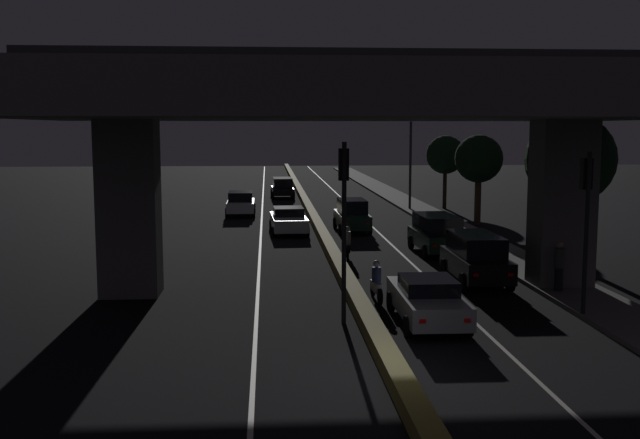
{
  "coord_description": "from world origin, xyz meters",
  "views": [
    {
      "loc": [
        -2.95,
        -16.99,
        5.87
      ],
      "look_at": [
        -0.14,
        22.61,
        1.0
      ],
      "focal_mm": 42.0,
      "sensor_mm": 36.0,
      "label": 1
    }
  ],
  "objects_px": {
    "traffic_light_right_of_median": "(586,206)",
    "car_black_third_oncoming": "(282,187)",
    "street_lamp": "(406,151)",
    "motorcycle_black_filtering_mid": "(347,245)",
    "traffic_light_left_of_median": "(344,201)",
    "car_white_lead_oncoming": "(289,220)",
    "car_dark_green_fourth": "(352,215)",
    "pedestrian_on_sidewalk": "(559,266)",
    "car_black_second": "(476,257)",
    "car_dark_green_third": "(437,233)",
    "car_white_second_oncoming": "(241,203)",
    "motorcycle_white_filtering_near": "(376,283)",
    "car_silver_lead": "(427,299)"
  },
  "relations": [
    {
      "from": "traffic_light_left_of_median",
      "to": "car_dark_green_third",
      "type": "relative_size",
      "value": 1.2
    },
    {
      "from": "car_dark_green_third",
      "to": "pedestrian_on_sidewalk",
      "type": "distance_m",
      "value": 9.42
    },
    {
      "from": "motorcycle_white_filtering_near",
      "to": "motorcycle_black_filtering_mid",
      "type": "xyz_separation_m",
      "value": [
        -0.11,
        8.28,
        0.03
      ]
    },
    {
      "from": "traffic_light_left_of_median",
      "to": "car_dark_green_fourth",
      "type": "bearing_deg",
      "value": 82.77
    },
    {
      "from": "car_black_second",
      "to": "car_dark_green_fourth",
      "type": "distance_m",
      "value": 14.97
    },
    {
      "from": "street_lamp",
      "to": "car_white_lead_oncoming",
      "type": "relative_size",
      "value": 1.45
    },
    {
      "from": "car_dark_green_fourth",
      "to": "motorcycle_white_filtering_near",
      "type": "height_order",
      "value": "car_dark_green_fourth"
    },
    {
      "from": "traffic_light_right_of_median",
      "to": "car_white_lead_oncoming",
      "type": "bearing_deg",
      "value": 113.45
    },
    {
      "from": "car_black_third_oncoming",
      "to": "pedestrian_on_sidewalk",
      "type": "distance_m",
      "value": 38.77
    },
    {
      "from": "traffic_light_left_of_median",
      "to": "street_lamp",
      "type": "xyz_separation_m",
      "value": [
        7.53,
        30.44,
        0.54
      ]
    },
    {
      "from": "street_lamp",
      "to": "car_black_second",
      "type": "bearing_deg",
      "value": -94.42
    },
    {
      "from": "car_black_second",
      "to": "car_black_third_oncoming",
      "type": "bearing_deg",
      "value": 10.76
    },
    {
      "from": "traffic_light_left_of_median",
      "to": "car_white_lead_oncoming",
      "type": "distance_m",
      "value": 19.9
    },
    {
      "from": "car_white_lead_oncoming",
      "to": "motorcycle_black_filtering_mid",
      "type": "xyz_separation_m",
      "value": [
        2.4,
        -8.57,
        -0.1
      ]
    },
    {
      "from": "car_black_second",
      "to": "car_white_second_oncoming",
      "type": "relative_size",
      "value": 1.08
    },
    {
      "from": "traffic_light_left_of_median",
      "to": "car_silver_lead",
      "type": "distance_m",
      "value": 3.91
    },
    {
      "from": "pedestrian_on_sidewalk",
      "to": "motorcycle_black_filtering_mid",
      "type": "bearing_deg",
      "value": 130.01
    },
    {
      "from": "car_dark_green_fourth",
      "to": "pedestrian_on_sidewalk",
      "type": "height_order",
      "value": "pedestrian_on_sidewalk"
    },
    {
      "from": "traffic_light_right_of_median",
      "to": "car_black_third_oncoming",
      "type": "bearing_deg",
      "value": 101.63
    },
    {
      "from": "car_black_second",
      "to": "car_white_lead_oncoming",
      "type": "distance_m",
      "value": 15.75
    },
    {
      "from": "car_white_lead_oncoming",
      "to": "pedestrian_on_sidewalk",
      "type": "bearing_deg",
      "value": 26.13
    },
    {
      "from": "traffic_light_left_of_median",
      "to": "car_white_lead_oncoming",
      "type": "relative_size",
      "value": 1.12
    },
    {
      "from": "car_black_second",
      "to": "car_dark_green_third",
      "type": "distance_m",
      "value": 6.93
    },
    {
      "from": "car_black_second",
      "to": "car_dark_green_third",
      "type": "bearing_deg",
      "value": -0.51
    },
    {
      "from": "car_dark_green_third",
      "to": "car_white_second_oncoming",
      "type": "distance_m",
      "value": 18.73
    },
    {
      "from": "traffic_light_left_of_median",
      "to": "car_dark_green_fourth",
      "type": "distance_m",
      "value": 20.39
    },
    {
      "from": "car_dark_green_fourth",
      "to": "car_black_third_oncoming",
      "type": "bearing_deg",
      "value": 8.77
    },
    {
      "from": "car_white_lead_oncoming",
      "to": "car_dark_green_fourth",
      "type": "bearing_deg",
      "value": 93.62
    },
    {
      "from": "street_lamp",
      "to": "car_black_third_oncoming",
      "type": "bearing_deg",
      "value": 129.16
    },
    {
      "from": "car_white_lead_oncoming",
      "to": "motorcycle_white_filtering_near",
      "type": "height_order",
      "value": "car_white_lead_oncoming"
    },
    {
      "from": "traffic_light_left_of_median",
      "to": "motorcycle_black_filtering_mid",
      "type": "distance_m",
      "value": 11.57
    },
    {
      "from": "traffic_light_right_of_median",
      "to": "car_silver_lead",
      "type": "relative_size",
      "value": 1.09
    },
    {
      "from": "motorcycle_black_filtering_mid",
      "to": "car_black_third_oncoming",
      "type": "bearing_deg",
      "value": 8.66
    },
    {
      "from": "car_dark_green_fourth",
      "to": "pedestrian_on_sidewalk",
      "type": "relative_size",
      "value": 2.55
    },
    {
      "from": "car_white_second_oncoming",
      "to": "traffic_light_left_of_median",
      "type": "bearing_deg",
      "value": 7.75
    },
    {
      "from": "car_dark_green_fourth",
      "to": "car_silver_lead",
      "type": "bearing_deg",
      "value": 179.11
    },
    {
      "from": "car_silver_lead",
      "to": "car_dark_green_fourth",
      "type": "xyz_separation_m",
      "value": [
        0.02,
        20.29,
        0.21
      ]
    },
    {
      "from": "traffic_light_left_of_median",
      "to": "traffic_light_right_of_median",
      "type": "distance_m",
      "value": 7.44
    },
    {
      "from": "car_dark_green_third",
      "to": "car_white_second_oncoming",
      "type": "xyz_separation_m",
      "value": [
        -9.74,
        16.0,
        -0.11
      ]
    },
    {
      "from": "car_dark_green_third",
      "to": "car_black_third_oncoming",
      "type": "relative_size",
      "value": 1.06
    },
    {
      "from": "car_dark_green_fourth",
      "to": "car_white_lead_oncoming",
      "type": "height_order",
      "value": "car_dark_green_fourth"
    },
    {
      "from": "car_white_lead_oncoming",
      "to": "car_black_third_oncoming",
      "type": "relative_size",
      "value": 1.15
    },
    {
      "from": "street_lamp",
      "to": "pedestrian_on_sidewalk",
      "type": "bearing_deg",
      "value": -89.12
    },
    {
      "from": "pedestrian_on_sidewalk",
      "to": "car_white_lead_oncoming",
      "type": "bearing_deg",
      "value": 118.74
    },
    {
      "from": "car_dark_green_fourth",
      "to": "car_black_third_oncoming",
      "type": "height_order",
      "value": "car_dark_green_fourth"
    },
    {
      "from": "car_silver_lead",
      "to": "car_dark_green_fourth",
      "type": "height_order",
      "value": "car_dark_green_fourth"
    },
    {
      "from": "street_lamp",
      "to": "car_dark_green_fourth",
      "type": "xyz_separation_m",
      "value": [
        -4.99,
        -10.4,
        -3.31
      ]
    },
    {
      "from": "car_black_third_oncoming",
      "to": "motorcycle_black_filtering_mid",
      "type": "distance_m",
      "value": 29.9
    },
    {
      "from": "street_lamp",
      "to": "motorcycle_black_filtering_mid",
      "type": "height_order",
      "value": "street_lamp"
    },
    {
      "from": "street_lamp",
      "to": "motorcycle_black_filtering_mid",
      "type": "distance_m",
      "value": 20.66
    }
  ]
}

